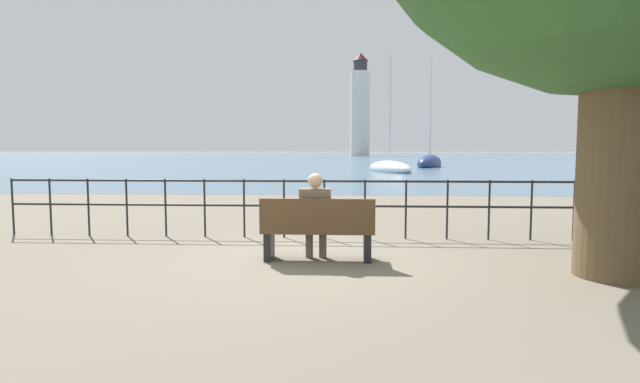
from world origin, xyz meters
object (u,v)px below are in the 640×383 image
seated_person_left (315,212)px  sailboat_2 (637,171)px  sailboat_1 (389,168)px  harbor_lighthouse (360,108)px  sailboat_0 (430,163)px  park_bench (318,231)px

seated_person_left → sailboat_2: 29.89m
sailboat_1 → harbor_lighthouse: size_ratio=0.32×
sailboat_2 → harbor_lighthouse: size_ratio=0.31×
sailboat_0 → sailboat_2: size_ratio=1.25×
park_bench → sailboat_2: sailboat_2 is taller
sailboat_0 → harbor_lighthouse: (-4.69, 87.07, 12.27)m
park_bench → sailboat_2: 29.93m
harbor_lighthouse → seated_person_left: bearing=-91.5°
seated_person_left → sailboat_0: 40.78m
park_bench → sailboat_1: sailboat_1 is taller
sailboat_0 → harbor_lighthouse: harbor_lighthouse is taller
sailboat_0 → park_bench: bearing=-82.0°
sailboat_0 → sailboat_1: size_ratio=1.20×
seated_person_left → sailboat_1: sailboat_1 is taller
sailboat_1 → sailboat_2: sailboat_1 is taller
sailboat_1 → harbor_lighthouse: (-0.13, 97.52, 12.36)m
seated_person_left → sailboat_0: sailboat_0 is taller
sailboat_0 → harbor_lighthouse: bearing=112.2°
seated_person_left → harbor_lighthouse: size_ratio=0.05×
seated_person_left → sailboat_0: (7.95, 40.00, -0.31)m
sailboat_0 → harbor_lighthouse: 88.05m
sailboat_0 → sailboat_1: 11.41m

